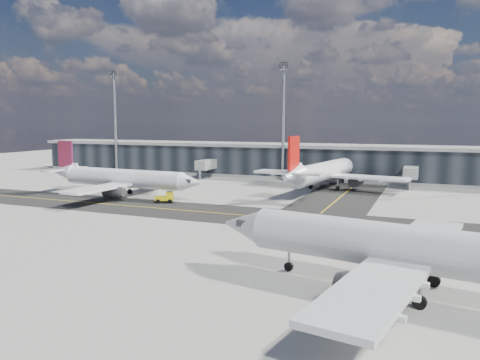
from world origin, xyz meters
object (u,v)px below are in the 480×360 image
at_px(airliner_af, 122,178).
at_px(airliner_redtail, 325,171).
at_px(airliner_near, 424,251).
at_px(service_van, 324,182).
at_px(baggage_tug, 166,197).

height_order(airliner_af, airliner_redtail, airliner_redtail).
distance_m(airliner_near, service_van, 69.89).
relative_size(airliner_af, service_van, 7.59).
relative_size(airliner_near, service_van, 8.40).
distance_m(airliner_af, baggage_tug, 12.74).
height_order(airliner_redtail, baggage_tug, airliner_redtail).
relative_size(airliner_af, baggage_tug, 10.17).
xyz_separation_m(airliner_af, service_van, (33.37, 31.30, -2.86)).
relative_size(airliner_near, baggage_tug, 11.26).
relative_size(airliner_redtail, service_van, 8.52).
height_order(airliner_near, baggage_tug, airliner_near).
xyz_separation_m(airliner_af, airliner_near, (55.88, -34.78, 0.39)).
bearing_deg(airliner_near, service_van, 29.11).
bearing_deg(baggage_tug, airliner_af, -129.82).
xyz_separation_m(airliner_redtail, service_van, (-1.77, 7.62, -3.29)).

